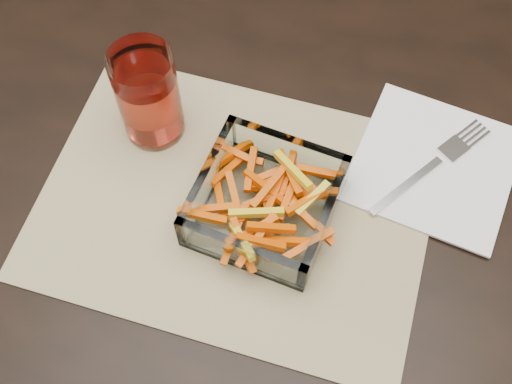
{
  "coord_description": "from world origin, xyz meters",
  "views": [
    {
      "loc": [
        0.08,
        -0.32,
        1.42
      ],
      "look_at": [
        -0.01,
        0.01,
        0.78
      ],
      "focal_mm": 45.0,
      "sensor_mm": 36.0,
      "label": 1
    }
  ],
  "objects_px": {
    "tumbler": "(149,98)",
    "glass_bowl": "(265,203)",
    "dining_table": "(262,243)",
    "fork": "(433,164)"
  },
  "relations": [
    {
      "from": "tumbler",
      "to": "glass_bowl",
      "type": "bearing_deg",
      "value": -25.31
    },
    {
      "from": "dining_table",
      "to": "tumbler",
      "type": "bearing_deg",
      "value": 154.29
    },
    {
      "from": "glass_bowl",
      "to": "tumbler",
      "type": "bearing_deg",
      "value": 154.69
    },
    {
      "from": "dining_table",
      "to": "fork",
      "type": "distance_m",
      "value": 0.24
    },
    {
      "from": "glass_bowl",
      "to": "fork",
      "type": "bearing_deg",
      "value": 32.9
    },
    {
      "from": "tumbler",
      "to": "fork",
      "type": "height_order",
      "value": "tumbler"
    },
    {
      "from": "fork",
      "to": "dining_table",
      "type": "bearing_deg",
      "value": -112.4
    },
    {
      "from": "dining_table",
      "to": "glass_bowl",
      "type": "xyz_separation_m",
      "value": [
        0.0,
        -0.0,
        0.12
      ]
    },
    {
      "from": "glass_bowl",
      "to": "tumbler",
      "type": "distance_m",
      "value": 0.18
    },
    {
      "from": "glass_bowl",
      "to": "dining_table",
      "type": "bearing_deg",
      "value": 179.26
    }
  ]
}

